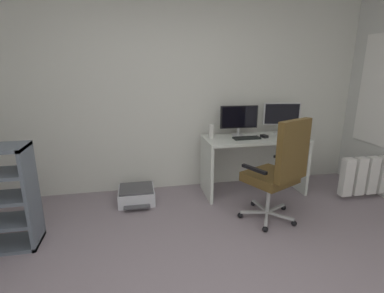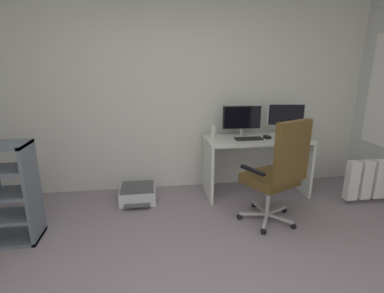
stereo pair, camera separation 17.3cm
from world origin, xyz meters
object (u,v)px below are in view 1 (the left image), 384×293
printer (137,195)px  radiator (377,175)px  keyboard (247,138)px  office_chair (279,169)px  monitor_main (239,118)px  computer_mouse (264,136)px  monitor_secondary (281,115)px  desktop_speaker (211,131)px  desk (254,153)px

printer → radiator: (3.03, -0.44, 0.21)m
keyboard → office_chair: 0.77m
monitor_main → computer_mouse: (0.29, -0.17, -0.21)m
monitor_secondary → office_chair: bearing=-117.5°
monitor_secondary → printer: 2.17m
keyboard → radiator: (1.63, -0.41, -0.46)m
monitor_secondary → desktop_speaker: monitor_secondary is taller
monitor_main → radiator: bearing=-19.7°
monitor_main → keyboard: bearing=-76.8°
desk → office_chair: size_ratio=1.14×
keyboard → radiator: bearing=-14.9°
keyboard → computer_mouse: size_ratio=3.40×
keyboard → desktop_speaker: size_ratio=2.00×
desk → computer_mouse: (0.11, -0.03, 0.23)m
desk → desktop_speaker: 0.64m
keyboard → desktop_speaker: desktop_speaker is taller
desk → printer: size_ratio=2.70×
monitor_secondary → desk: bearing=-162.6°
office_chair → printer: size_ratio=2.36×
computer_mouse → printer: (-1.65, 0.01, -0.68)m
monitor_secondary → computer_mouse: size_ratio=4.91×
desk → computer_mouse: computer_mouse is taller
monitor_main → printer: (-1.36, -0.16, -0.89)m
office_chair → printer: bearing=152.1°
desk → printer: bearing=-179.1°
computer_mouse → monitor_main: bearing=139.0°
printer → radiator: 3.07m
desktop_speaker → radiator: desktop_speaker is taller
desktop_speaker → office_chair: size_ratio=0.15×
desk → radiator: 1.58m
computer_mouse → desk: bearing=151.6°
keyboard → computer_mouse: bearing=4.1°
desk → printer: (-1.54, -0.02, -0.45)m
printer → office_chair: bearing=-27.9°
desk → computer_mouse: size_ratio=13.11×
desk → office_chair: (-0.07, -0.80, 0.07)m
monitor_main → computer_mouse: size_ratio=4.97×
desk → keyboard: bearing=-157.7°
keyboard → printer: bearing=178.0°
desk → monitor_main: monitor_main is taller
keyboard → desktop_speaker: (-0.43, 0.14, 0.07)m
desk → keyboard: 0.27m
monitor_main → keyboard: size_ratio=1.46×
monitor_secondary → desktop_speaker: 1.00m
computer_mouse → radiator: (1.38, -0.43, -0.47)m
monitor_main → computer_mouse: bearing=-29.7°
keyboard → office_chair: (0.07, -0.75, -0.15)m
computer_mouse → desktop_speaker: desktop_speaker is taller
monitor_main → desktop_speaker: (-0.38, -0.05, -0.15)m
office_chair → printer: (-1.47, 0.78, -0.52)m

